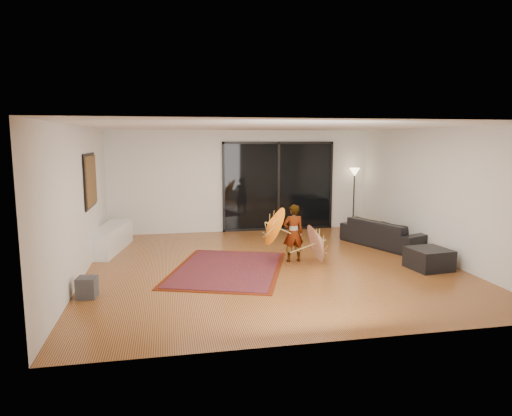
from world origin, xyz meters
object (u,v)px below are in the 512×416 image
object	(u,v)px
media_console	(110,239)
child	(293,233)
ottoman	(429,259)
sofa	(384,233)

from	to	relation	value
media_console	child	world-z (taller)	child
media_console	ottoman	distance (m)	6.72
media_console	ottoman	size ratio (longest dim) A/B	2.82
sofa	child	xyz separation A→B (m)	(-2.44, -0.89, 0.28)
ottoman	child	bearing A→B (deg)	156.56
child	sofa	bearing A→B (deg)	-161.45
ottoman	child	world-z (taller)	child
sofa	child	world-z (taller)	child
media_console	ottoman	bearing A→B (deg)	-13.26
ottoman	child	size ratio (longest dim) A/B	0.59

